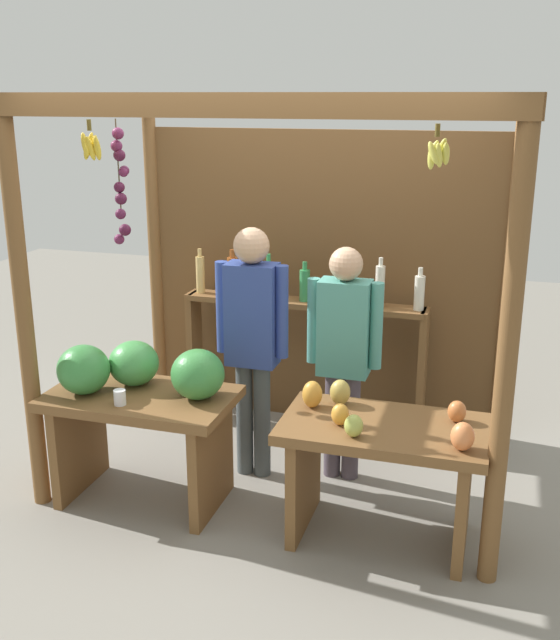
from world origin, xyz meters
TOP-DOWN VIEW (x-y plane):
  - ground_plane at (0.00, 0.00)m, footprint 12.00×12.00m
  - market_stall at (-0.01, 0.39)m, footprint 2.80×1.82m
  - fruit_counter_left at (-0.74, -0.63)m, footprint 1.15×0.66m
  - fruit_counter_right at (0.73, -0.64)m, footprint 1.12×0.64m
  - bottle_shelf_unit at (-0.07, 0.64)m, footprint 1.79×0.22m
  - vendor_man at (-0.20, -0.13)m, footprint 0.48×0.22m
  - vendor_woman at (0.37, 0.00)m, footprint 0.48×0.21m

SIDE VIEW (x-z plane):
  - ground_plane at x=0.00m, z-range 0.00..0.00m
  - fruit_counter_right at x=0.73m, z-range 0.09..0.96m
  - fruit_counter_left at x=-0.74m, z-range 0.17..1.17m
  - bottle_shelf_unit at x=-0.07m, z-range 0.13..1.48m
  - vendor_woman at x=0.37m, z-range 0.15..1.69m
  - vendor_man at x=-0.20m, z-range 0.17..1.82m
  - market_stall at x=-0.01m, z-range 0.19..2.63m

